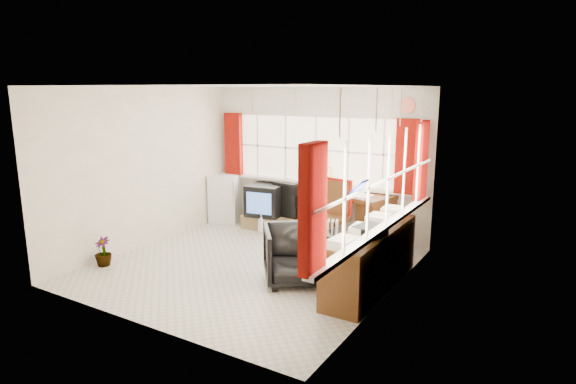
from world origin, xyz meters
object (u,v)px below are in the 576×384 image
task_chair (334,214)px  tv_bench (281,224)px  credenza (371,258)px  mini_fridge (226,198)px  desk_lamp (331,174)px  crt_tv (266,200)px  desk (348,214)px  office_chair (296,255)px  radiator (324,244)px

task_chair → tv_bench: size_ratio=0.81×
credenza → mini_fridge: bearing=156.3°
desk_lamp → credenza: 2.21m
tv_bench → crt_tv: 0.51m
desk → desk_lamp: (-0.32, 0.01, 0.64)m
desk_lamp → task_chair: size_ratio=0.34×
desk → mini_fridge: (-2.50, -0.05, -0.01)m
tv_bench → crt_tv: bearing=-175.0°
desk_lamp → office_chair: desk_lamp is taller
crt_tv → office_chair: bearing=-47.3°
desk_lamp → credenza: bearing=-49.9°
desk → mini_fridge: mini_fridge is taller
task_chair → office_chair: size_ratio=1.40×
credenza → desk: bearing=122.9°
radiator → tv_bench: size_ratio=0.44×
desk_lamp → radiator: bearing=-68.8°
credenza → tv_bench: size_ratio=1.43×
task_chair → credenza: (0.98, -0.95, -0.21)m
credenza → task_chair: bearing=135.9°
tv_bench → radiator: bearing=-35.5°
office_chair → credenza: credenza is taller
desk → office_chair: desk is taller
office_chair → crt_tv: (-1.69, 1.83, 0.16)m
desk → crt_tv: desk is taller
crt_tv → desk_lamp: bearing=5.2°
office_chair → desk_lamp: bearing=65.5°
office_chair → tv_bench: size_ratio=0.58×
desk_lamp → crt_tv: size_ratio=0.57×
office_chair → radiator: 0.92m
desk → credenza: 1.90m
office_chair → mini_fridge: (-2.63, 1.88, 0.08)m
radiator → mini_fridge: bearing=159.3°
desk → task_chair: size_ratio=1.38×
desk → radiator: (0.08, -1.02, -0.21)m
office_chair → credenza: 0.96m
radiator → credenza: 1.12m
office_chair → tv_bench: office_chair is taller
desk → task_chair: 0.66m
task_chair → desk_lamp: bearing=119.6°
desk → crt_tv: 1.56m
desk → radiator: size_ratio=2.54×
desk → task_chair: bearing=-85.9°
radiator → mini_fridge: size_ratio=0.69×
credenza → crt_tv: bearing=150.0°
desk_lamp → office_chair: bearing=-76.8°
tv_bench → task_chair: bearing=-23.6°
desk_lamp → radiator: 1.39m
credenza → tv_bench: (-2.28, 1.52, -0.27)m
desk → mini_fridge: size_ratio=1.76×
desk → task_chair: (0.05, -0.64, 0.14)m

